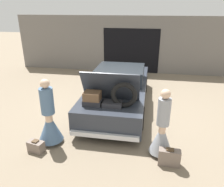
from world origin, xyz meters
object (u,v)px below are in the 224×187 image
object	(u,v)px
car	(119,90)
suitcase_beside_left_person	(36,146)
person_right	(162,132)
suitcase_beside_right_person	(169,157)
person_left	(49,121)

from	to	relation	value
car	suitcase_beside_left_person	size ratio (longest dim) A/B	11.44
suitcase_beside_left_person	person_right	bearing A→B (deg)	8.07
car	suitcase_beside_right_person	bearing A→B (deg)	-61.50
person_right	suitcase_beside_left_person	distance (m)	2.96
person_left	suitcase_beside_right_person	bearing A→B (deg)	94.19
person_left	person_right	world-z (taller)	person_left
person_left	suitcase_beside_left_person	world-z (taller)	person_left
person_left	suitcase_beside_right_person	distance (m)	2.94
person_right	suitcase_beside_right_person	xyz separation A→B (m)	(0.18, -0.34, -0.39)
suitcase_beside_left_person	suitcase_beside_right_person	world-z (taller)	suitcase_beside_right_person
person_right	suitcase_beside_left_person	size ratio (longest dim) A/B	3.89
car	person_left	world-z (taller)	person_left
person_left	suitcase_beside_right_person	xyz separation A→B (m)	(2.88, -0.35, -0.41)
suitcase_beside_left_person	car	bearing A→B (deg)	61.83
person_left	suitcase_beside_left_person	xyz separation A→B (m)	(-0.19, -0.42, -0.47)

